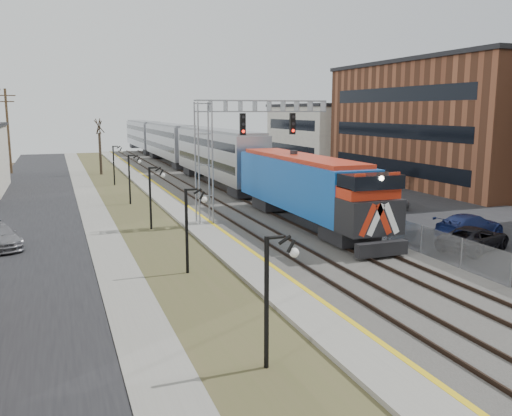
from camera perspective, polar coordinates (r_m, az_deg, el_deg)
street_west at (r=41.47m, az=-22.86°, el=-0.93°), size 7.00×120.00×0.04m
sidewalk at (r=41.48m, az=-16.65°, el=-0.52°), size 2.00×120.00×0.08m
grass_median at (r=41.76m, az=-12.54°, el=-0.28°), size 4.00×120.00×0.06m
platform at (r=42.24m, az=-8.52°, el=0.10°), size 2.00×120.00×0.24m
ballast_bed at (r=43.51m, az=-2.06°, el=0.47°), size 8.00×120.00×0.20m
parking_lot at (r=48.58m, az=11.50°, el=1.20°), size 16.00×120.00×0.04m
platform_edge at (r=42.40m, az=-7.36°, el=0.33°), size 0.24×120.00×0.01m
track_near at (r=42.91m, az=-4.60°, el=0.54°), size 1.58×120.00×0.15m
track_far at (r=43.97m, az=-0.21°, el=0.81°), size 1.58×120.00×0.15m
train at (r=68.52m, az=-7.75°, el=6.33°), size 3.00×85.85×5.33m
signal_gantry at (r=35.41m, az=-2.84°, el=7.17°), size 9.00×1.07×8.15m
lampposts at (r=25.22m, az=-7.45°, el=-2.38°), size 0.14×62.14×4.00m
fence at (r=44.88m, az=3.03°, el=1.67°), size 0.04×120.00×1.60m
bare_trees at (r=45.02m, az=-24.38°, el=3.24°), size 12.30×42.30×5.95m
car_lot_c at (r=31.40m, az=21.97°, el=-3.05°), size 5.20×3.71×1.32m
car_lot_d at (r=34.54m, az=21.57°, el=-1.80°), size 5.14×3.03×1.40m
car_lot_e at (r=41.63m, az=12.86°, el=0.74°), size 4.64×1.89×1.58m
car_lot_f at (r=43.73m, az=10.92°, el=1.30°), size 5.30×3.59×1.65m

